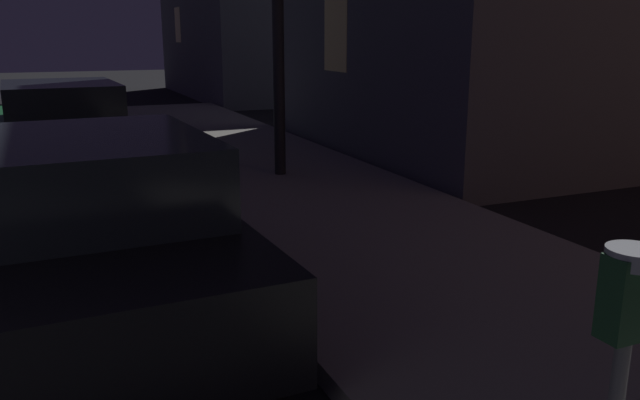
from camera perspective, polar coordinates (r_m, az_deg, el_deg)
name	(u,v)px	position (r m, az deg, el deg)	size (l,w,h in m)	color
parking_meter	(625,334)	(2.48, 25.29, -10.60)	(0.19, 0.19, 1.27)	#59595B
car_black	(94,230)	(5.06, -19.34, -2.55)	(2.13, 4.15, 1.43)	black
car_green	(63,131)	(10.47, -21.71, 5.68)	(2.12, 4.65, 1.43)	#19592D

